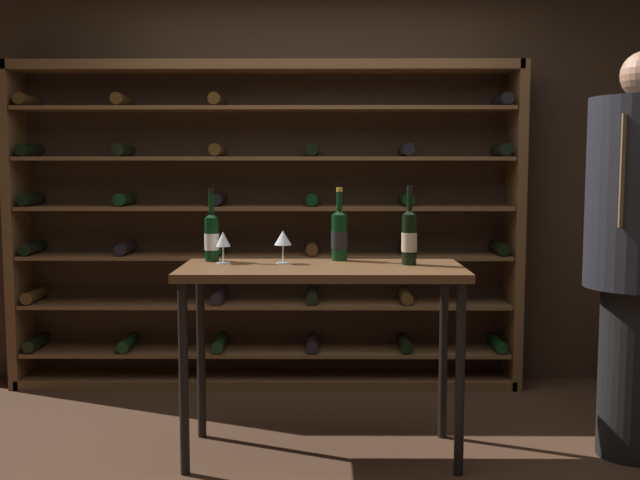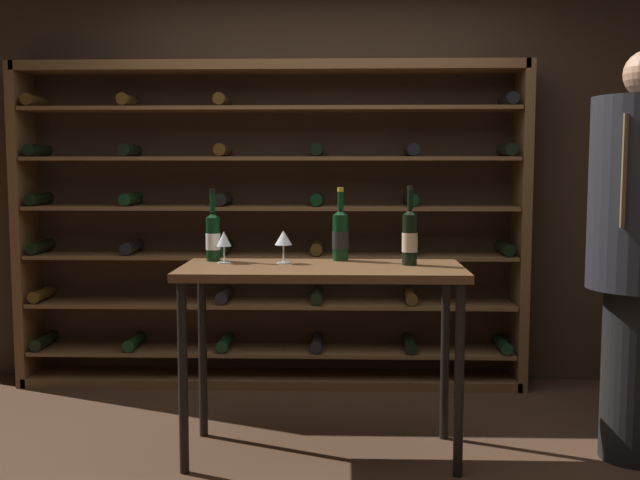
{
  "view_description": "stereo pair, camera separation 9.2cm",
  "coord_description": "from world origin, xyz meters",
  "px_view_note": "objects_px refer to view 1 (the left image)",
  "views": [
    {
      "loc": [
        0.03,
        -3.34,
        1.41
      ],
      "look_at": [
        0.01,
        0.28,
        1.06
      ],
      "focal_mm": 42.73,
      "sensor_mm": 36.0,
      "label": 1
    },
    {
      "loc": [
        0.12,
        -3.34,
        1.41
      ],
      "look_at": [
        0.01,
        0.28,
        1.06
      ],
      "focal_mm": 42.73,
      "sensor_mm": 36.0,
      "label": 2
    }
  ],
  "objects_px": {
    "wine_bottle_gold_foil": "(409,236)",
    "wine_glass_stemmed_right": "(283,239)",
    "person_guest_blue_shirt": "(638,238)",
    "wine_glass_stemmed_center": "(223,241)",
    "wine_bottle_red_label": "(339,235)",
    "wine_rack": "(263,228)",
    "wine_bottle_amber_reserve": "(212,236)",
    "tasting_table": "(322,288)"
  },
  "relations": [
    {
      "from": "person_guest_blue_shirt",
      "to": "wine_glass_stemmed_center",
      "type": "relative_size",
      "value": 12.38
    },
    {
      "from": "person_guest_blue_shirt",
      "to": "wine_bottle_red_label",
      "type": "bearing_deg",
      "value": 131.86
    },
    {
      "from": "wine_bottle_amber_reserve",
      "to": "wine_glass_stemmed_center",
      "type": "height_order",
      "value": "wine_bottle_amber_reserve"
    },
    {
      "from": "person_guest_blue_shirt",
      "to": "wine_glass_stemmed_center",
      "type": "bearing_deg",
      "value": 137.89
    },
    {
      "from": "tasting_table",
      "to": "wine_bottle_gold_foil",
      "type": "distance_m",
      "value": 0.49
    },
    {
      "from": "wine_rack",
      "to": "wine_glass_stemmed_center",
      "type": "height_order",
      "value": "wine_rack"
    },
    {
      "from": "wine_rack",
      "to": "tasting_table",
      "type": "xyz_separation_m",
      "value": [
        0.38,
        -1.2,
        -0.19
      ]
    },
    {
      "from": "wine_bottle_gold_foil",
      "to": "wine_glass_stemmed_right",
      "type": "xyz_separation_m",
      "value": [
        -0.62,
        0.04,
        -0.02
      ]
    },
    {
      "from": "wine_bottle_gold_foil",
      "to": "wine_bottle_red_label",
      "type": "height_order",
      "value": "wine_bottle_gold_foil"
    },
    {
      "from": "tasting_table",
      "to": "wine_bottle_gold_foil",
      "type": "height_order",
      "value": "wine_bottle_gold_foil"
    },
    {
      "from": "wine_rack",
      "to": "wine_glass_stemmed_center",
      "type": "relative_size",
      "value": 20.56
    },
    {
      "from": "wine_bottle_red_label",
      "to": "wine_bottle_amber_reserve",
      "type": "bearing_deg",
      "value": -176.65
    },
    {
      "from": "wine_rack",
      "to": "wine_glass_stemmed_right",
      "type": "relative_size",
      "value": 19.89
    },
    {
      "from": "wine_bottle_red_label",
      "to": "wine_glass_stemmed_center",
      "type": "height_order",
      "value": "wine_bottle_red_label"
    },
    {
      "from": "wine_rack",
      "to": "tasting_table",
      "type": "bearing_deg",
      "value": -72.58
    },
    {
      "from": "wine_rack",
      "to": "wine_bottle_red_label",
      "type": "bearing_deg",
      "value": -64.57
    },
    {
      "from": "person_guest_blue_shirt",
      "to": "wine_bottle_red_label",
      "type": "height_order",
      "value": "person_guest_blue_shirt"
    },
    {
      "from": "wine_rack",
      "to": "wine_glass_stemmed_right",
      "type": "xyz_separation_m",
      "value": [
        0.19,
        -1.1,
        0.04
      ]
    },
    {
      "from": "wine_rack",
      "to": "person_guest_blue_shirt",
      "type": "relative_size",
      "value": 1.66
    },
    {
      "from": "wine_rack",
      "to": "wine_bottle_red_label",
      "type": "distance_m",
      "value": 1.08
    },
    {
      "from": "wine_rack",
      "to": "wine_bottle_amber_reserve",
      "type": "bearing_deg",
      "value": -99.88
    },
    {
      "from": "tasting_table",
      "to": "wine_bottle_amber_reserve",
      "type": "height_order",
      "value": "wine_bottle_amber_reserve"
    },
    {
      "from": "tasting_table",
      "to": "wine_glass_stemmed_center",
      "type": "xyz_separation_m",
      "value": [
        -0.49,
        0.1,
        0.22
      ]
    },
    {
      "from": "tasting_table",
      "to": "wine_bottle_gold_foil",
      "type": "bearing_deg",
      "value": 8.11
    },
    {
      "from": "wine_rack",
      "to": "wine_bottle_gold_foil",
      "type": "xyz_separation_m",
      "value": [
        0.8,
        -1.14,
        0.06
      ]
    },
    {
      "from": "tasting_table",
      "to": "wine_bottle_red_label",
      "type": "bearing_deg",
      "value": 68.73
    },
    {
      "from": "wine_bottle_gold_foil",
      "to": "wine_bottle_amber_reserve",
      "type": "bearing_deg",
      "value": 172.58
    },
    {
      "from": "person_guest_blue_shirt",
      "to": "wine_glass_stemmed_center",
      "type": "xyz_separation_m",
      "value": [
        -1.99,
        0.1,
        -0.02
      ]
    },
    {
      "from": "wine_glass_stemmed_right",
      "to": "wine_glass_stemmed_center",
      "type": "bearing_deg",
      "value": 179.97
    },
    {
      "from": "wine_bottle_gold_foil",
      "to": "wine_glass_stemmed_center",
      "type": "height_order",
      "value": "wine_bottle_gold_foil"
    },
    {
      "from": "wine_bottle_amber_reserve",
      "to": "wine_glass_stemmed_right",
      "type": "xyz_separation_m",
      "value": [
        0.36,
        -0.09,
        -0.01
      ]
    },
    {
      "from": "wine_glass_stemmed_right",
      "to": "wine_bottle_red_label",
      "type": "bearing_deg",
      "value": 23.82
    },
    {
      "from": "tasting_table",
      "to": "wine_bottle_amber_reserve",
      "type": "distance_m",
      "value": 0.63
    },
    {
      "from": "wine_bottle_amber_reserve",
      "to": "wine_glass_stemmed_center",
      "type": "relative_size",
      "value": 2.32
    },
    {
      "from": "wine_rack",
      "to": "wine_glass_stemmed_center",
      "type": "bearing_deg",
      "value": -95.63
    },
    {
      "from": "wine_bottle_gold_foil",
      "to": "wine_glass_stemmed_right",
      "type": "height_order",
      "value": "wine_bottle_gold_foil"
    },
    {
      "from": "person_guest_blue_shirt",
      "to": "wine_glass_stemmed_right",
      "type": "height_order",
      "value": "person_guest_blue_shirt"
    },
    {
      "from": "wine_bottle_gold_foil",
      "to": "wine_bottle_red_label",
      "type": "bearing_deg",
      "value": 153.84
    },
    {
      "from": "wine_bottle_red_label",
      "to": "person_guest_blue_shirt",
      "type": "bearing_deg",
      "value": -8.82
    },
    {
      "from": "wine_glass_stemmed_center",
      "to": "wine_bottle_gold_foil",
      "type": "bearing_deg",
      "value": -2.62
    },
    {
      "from": "wine_bottle_amber_reserve",
      "to": "wine_glass_stemmed_right",
      "type": "height_order",
      "value": "wine_bottle_amber_reserve"
    },
    {
      "from": "wine_bottle_red_label",
      "to": "wine_glass_stemmed_right",
      "type": "relative_size",
      "value": 2.28
    }
  ]
}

